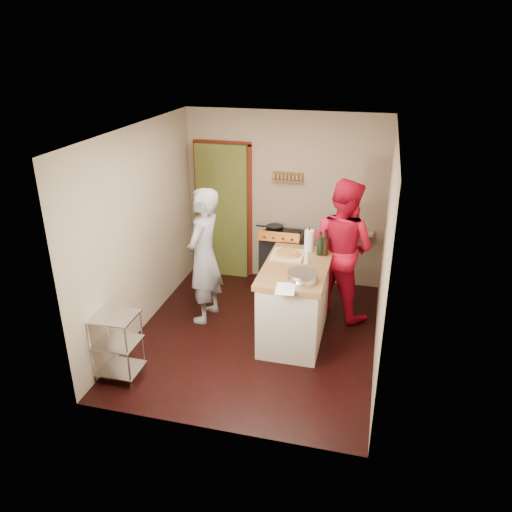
{
  "coord_description": "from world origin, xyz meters",
  "views": [
    {
      "loc": [
        1.34,
        -5.33,
        3.53
      ],
      "look_at": [
        0.0,
        0.0,
        1.11
      ],
      "focal_mm": 35.0,
      "sensor_mm": 36.0,
      "label": 1
    }
  ],
  "objects_px": {
    "wire_shelving": "(117,343)",
    "person_stripe": "(204,256)",
    "island": "(295,300)",
    "person_red": "(342,249)",
    "stove": "(282,260)"
  },
  "relations": [
    {
      "from": "stove",
      "to": "person_red",
      "type": "bearing_deg",
      "value": -31.28
    },
    {
      "from": "person_stripe",
      "to": "person_red",
      "type": "relative_size",
      "value": 0.96
    },
    {
      "from": "stove",
      "to": "person_stripe",
      "type": "xyz_separation_m",
      "value": [
        -0.81,
        -1.16,
        0.47
      ]
    },
    {
      "from": "island",
      "to": "person_red",
      "type": "xyz_separation_m",
      "value": [
        0.48,
        0.77,
        0.43
      ]
    },
    {
      "from": "island",
      "to": "person_stripe",
      "type": "bearing_deg",
      "value": 172.54
    },
    {
      "from": "wire_shelving",
      "to": "person_stripe",
      "type": "bearing_deg",
      "value": 70.63
    },
    {
      "from": "person_stripe",
      "to": "person_red",
      "type": "bearing_deg",
      "value": 115.18
    },
    {
      "from": "island",
      "to": "person_red",
      "type": "distance_m",
      "value": 1.0
    },
    {
      "from": "wire_shelving",
      "to": "person_stripe",
      "type": "relative_size",
      "value": 0.44
    },
    {
      "from": "stove",
      "to": "wire_shelving",
      "type": "height_order",
      "value": "stove"
    },
    {
      "from": "stove",
      "to": "person_stripe",
      "type": "relative_size",
      "value": 0.55
    },
    {
      "from": "island",
      "to": "person_stripe",
      "type": "height_order",
      "value": "person_stripe"
    },
    {
      "from": "stove",
      "to": "person_stripe",
      "type": "height_order",
      "value": "person_stripe"
    },
    {
      "from": "wire_shelving",
      "to": "island",
      "type": "relative_size",
      "value": 0.55
    },
    {
      "from": "person_red",
      "to": "person_stripe",
      "type": "bearing_deg",
      "value": 48.17
    }
  ]
}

